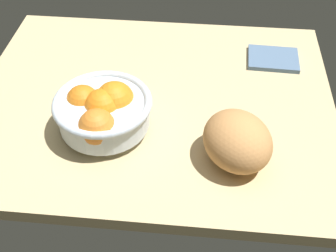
% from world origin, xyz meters
% --- Properties ---
extents(ground_plane, '(0.82, 0.66, 0.03)m').
position_xyz_m(ground_plane, '(0.00, 0.00, -0.01)').
color(ground_plane, tan).
extents(fruit_bowl, '(0.20, 0.20, 0.10)m').
position_xyz_m(fruit_bowl, '(0.09, 0.11, 0.06)').
color(fruit_bowl, silver).
rests_on(fruit_bowl, ground).
extents(bread_loaf, '(0.18, 0.19, 0.10)m').
position_xyz_m(bread_loaf, '(-0.18, 0.17, 0.05)').
color(bread_loaf, tan).
rests_on(bread_loaf, ground).
extents(napkin_folded, '(0.13, 0.10, 0.01)m').
position_xyz_m(napkin_folded, '(-0.28, -0.17, 0.01)').
color(napkin_folded, slate).
rests_on(napkin_folded, ground).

